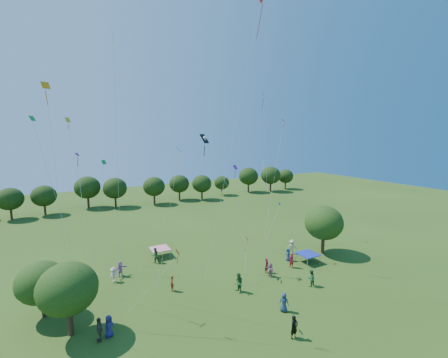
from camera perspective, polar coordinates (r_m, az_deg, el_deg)
near_tree_west at (r=26.29m, az=-27.62°, el=-18.02°), size 4.31×4.31×5.69m
near_tree_north at (r=29.90m, az=-31.49°, el=-16.46°), size 3.86×3.86×4.82m
near_tree_east at (r=40.29m, az=18.49°, el=-7.92°), size 4.77×4.77×6.20m
treeline at (r=67.34m, az=-18.42°, el=-1.48°), size 88.01×8.77×6.77m
tent_red_stripe at (r=39.05m, az=-12.11°, el=-12.85°), size 2.20×2.20×1.10m
tent_blue at (r=37.97m, az=15.67°, el=-13.60°), size 2.20×2.20×1.10m
man_in_black at (r=25.30m, az=13.23°, el=-25.78°), size 0.70×0.48×1.79m
crowd_person_0 at (r=26.40m, az=-21.06°, el=-24.70°), size 0.93×0.85×1.67m
crowd_person_1 at (r=31.14m, az=-9.91°, el=-19.01°), size 0.44×0.62×1.54m
crowd_person_2 at (r=30.44m, az=2.81°, el=-19.17°), size 0.55×0.96×1.91m
crowd_person_3 at (r=40.12m, az=12.81°, el=-12.46°), size 1.31×1.12×1.85m
crowd_person_4 at (r=37.16m, az=-31.73°, el=-15.48°), size 1.00×0.69×1.56m
crowd_person_5 at (r=33.73m, az=8.81°, el=-16.77°), size 0.59×1.45×1.52m
crowd_person_6 at (r=28.17m, az=11.37°, el=-22.05°), size 0.84×0.92×1.65m
crowd_person_7 at (r=34.54m, az=8.14°, el=-15.98°), size 0.75×0.67×1.68m
crowd_person_8 at (r=37.52m, az=-13.00°, el=-13.97°), size 1.00×0.69×1.83m
crowd_person_9 at (r=34.32m, az=-20.32°, el=-16.72°), size 1.10×0.86×1.54m
crowd_person_10 at (r=26.16m, az=-22.67°, el=-24.92°), size 0.56×1.11×1.84m
crowd_person_11 at (r=35.31m, az=-19.13°, el=-15.86°), size 1.62×1.14×1.64m
crowd_person_12 at (r=37.99m, az=12.12°, el=-13.89°), size 0.46×0.79×1.55m
crowd_person_13 at (r=36.24m, az=12.69°, el=-14.85°), size 0.66×0.43×1.74m
crowd_person_14 at (r=32.73m, az=16.22°, el=-17.63°), size 0.92×0.60×1.72m
pirate_kite at (r=32.38m, az=-3.43°, el=7.13°), size 5.87×5.78×13.85m
red_high_kite at (r=30.02m, az=4.74°, el=21.53°), size 5.96×0.84×26.44m
small_kite_0 at (r=43.73m, az=10.67°, el=7.35°), size 6.34×4.34×16.09m
small_kite_1 at (r=30.06m, az=-30.16°, el=8.50°), size 0.89×3.39×18.08m
small_kite_2 at (r=31.22m, az=0.21°, el=-4.49°), size 1.57×3.94×7.97m
small_kite_3 at (r=23.59m, az=-29.85°, el=-1.16°), size 2.99×0.86×14.97m
small_kite_4 at (r=24.63m, az=-9.55°, el=-0.53°), size 1.61×2.91×12.80m
small_kite_5 at (r=38.07m, az=-25.81°, el=0.29°), size 0.50×5.84×11.70m
small_kite_6 at (r=24.14m, az=-19.87°, el=9.59°), size 0.79×2.10×21.48m
small_kite_7 at (r=33.62m, az=7.83°, el=7.01°), size 0.80×1.23×18.26m
small_kite_8 at (r=32.90m, az=4.27°, el=-12.01°), size 1.83×2.51×2.95m
small_kite_9 at (r=23.60m, az=-9.97°, el=-15.00°), size 3.89×2.05×5.30m
small_kite_10 at (r=36.39m, az=-26.86°, el=5.19°), size 1.70×3.98×15.63m
small_kite_11 at (r=35.02m, az=-22.22°, el=-0.62°), size 2.07×2.05×11.04m
small_kite_12 at (r=42.26m, az=10.06°, el=-6.13°), size 4.14×2.37×4.33m
small_kite_13 at (r=37.77m, az=2.99°, el=0.08°), size 4.01×2.30×10.00m
small_kite_14 at (r=36.53m, az=7.57°, el=1.33°), size 1.79×1.43×11.27m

